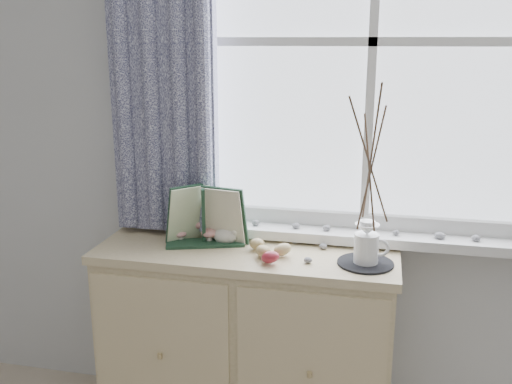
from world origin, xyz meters
TOP-DOWN VIEW (x-y plane):
  - sideboard at (-0.15, 1.75)m, footprint 1.20×0.45m
  - botanical_book at (-0.32, 1.73)m, footprint 0.39×0.24m
  - toadstool_cluster at (-0.34, 1.83)m, footprint 0.22×0.15m
  - wooden_eggs at (-0.05, 1.68)m, footprint 0.17×0.17m
  - songbird_figurine at (-0.25, 1.79)m, footprint 0.14×0.07m
  - crocheted_doily at (0.32, 1.69)m, footprint 0.21×0.21m
  - twig_pitcher at (0.32, 1.69)m, footprint 0.25×0.25m
  - sideboard_pebbles at (0.15, 1.75)m, footprint 0.33×0.23m

SIDE VIEW (x-z plane):
  - sideboard at x=-0.15m, z-range 0.00..0.85m
  - crocheted_doily at x=0.32m, z-range 0.85..0.86m
  - sideboard_pebbles at x=0.15m, z-range 0.85..0.87m
  - wooden_eggs at x=-0.05m, z-range 0.84..0.91m
  - songbird_figurine at x=-0.25m, z-range 0.85..0.92m
  - toadstool_cluster at x=-0.34m, z-range 0.86..0.94m
  - botanical_book at x=-0.32m, z-range 0.85..1.10m
  - twig_pitcher at x=0.32m, z-range 0.90..1.58m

